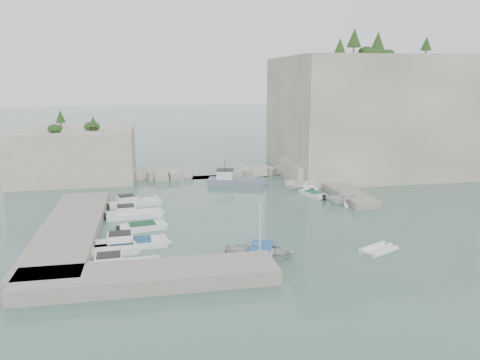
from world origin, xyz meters
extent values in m
plane|color=#4B7066|center=(0.00, 0.00, 0.00)|extent=(400.00, 400.00, 0.00)
cube|color=beige|center=(23.00, 23.00, 8.50)|extent=(26.00, 22.00, 17.00)
cube|color=beige|center=(13.00, 18.00, 1.25)|extent=(8.00, 10.00, 2.50)
cube|color=beige|center=(-20.00, 25.00, 3.50)|extent=(16.00, 14.00, 7.00)
cube|color=#9E9689|center=(-17.00, -1.00, 0.55)|extent=(5.00, 24.00, 1.10)
cube|color=#9E9689|center=(-10.00, -12.50, 0.55)|extent=(18.00, 4.00, 1.10)
cube|color=#9E9689|center=(13.50, 10.00, 0.40)|extent=(3.00, 16.00, 0.80)
cube|color=beige|center=(-1.00, 22.00, 0.70)|extent=(28.00, 3.00, 1.40)
imported|color=silver|center=(-1.27, -9.07, 0.00)|extent=(6.48, 5.51, 1.14)
imported|color=white|center=(11.39, 4.73, 0.00)|extent=(3.92, 3.45, 1.97)
imported|color=white|center=(9.01, 12.57, 0.00)|extent=(4.24, 1.77, 1.61)
cylinder|color=white|center=(-1.27, -9.07, 2.67)|extent=(0.10, 0.10, 4.20)
cone|color=#1E4219|center=(18.00, 18.00, 19.27)|extent=(1.96, 1.96, 2.45)
cone|color=#1E4219|center=(26.00, 27.00, 19.60)|extent=(2.24, 2.24, 2.80)
cone|color=#1E4219|center=(30.00, 20.00, 18.82)|extent=(1.57, 1.57, 1.96)
cone|color=#1E4219|center=(21.00, 30.00, 19.08)|extent=(1.79, 1.79, 2.24)
cone|color=#1E4219|center=(-22.00, 27.00, 8.62)|extent=(1.40, 1.40, 1.75)
cone|color=#1E4219|center=(-17.00, 22.00, 8.30)|extent=(1.12, 1.12, 1.40)
camera|label=1|loc=(-9.52, -43.47, 14.17)|focal=35.00mm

